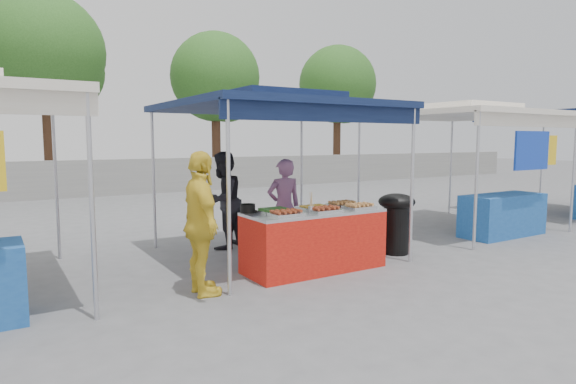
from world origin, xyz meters
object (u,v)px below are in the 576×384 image
helper_man (223,200)px  customer_person (201,224)px  wok_burner (396,218)px  vendor_woman (284,207)px  vendor_table (314,240)px  cooking_pot (248,208)px

helper_man → customer_person: bearing=24.7°
wok_burner → vendor_woman: bearing=152.2°
vendor_table → cooking_pot: bearing=160.0°
helper_man → vendor_table: bearing=69.6°
vendor_table → wok_burner: wok_burner is taller
cooking_pot → customer_person: customer_person is taller
wok_burner → vendor_woman: 1.83m
vendor_woman → helper_man: (-0.64, 0.94, 0.05)m
wok_burner → vendor_table: bearing=-174.2°
cooking_pot → wok_burner: bearing=-4.9°
wok_burner → helper_man: (-2.21, 1.85, 0.24)m
customer_person → vendor_table: bearing=-77.9°
cooking_pot → vendor_woman: vendor_woman is taller
cooking_pot → customer_person: size_ratio=0.12×
helper_man → wok_burner: bearing=104.7°
wok_burner → vendor_woman: vendor_woman is taller
cooking_pot → wok_burner: (2.57, -0.22, -0.32)m
wok_burner → helper_man: size_ratio=0.60×
helper_man → customer_person: (-1.25, -2.16, 0.03)m
wok_burner → helper_man: bearing=142.4°
helper_man → customer_person: size_ratio=0.96×
vendor_table → wok_burner: (1.69, 0.10, 0.16)m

